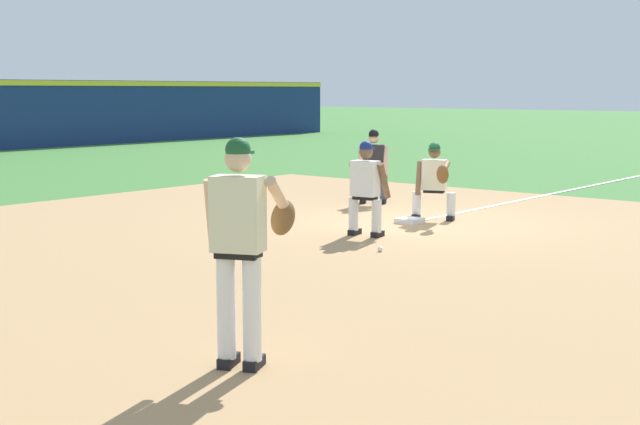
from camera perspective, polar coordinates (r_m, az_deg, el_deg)
ground_plane at (r=15.01m, az=5.75°, el=-0.70°), size 160.00×160.00×0.00m
infield_dirt_patch at (r=11.08m, az=2.23°, el=-3.71°), size 18.00×18.00×0.01m
foul_line_stripe at (r=22.14m, az=17.48°, el=1.76°), size 16.15×0.10×0.00m
first_base_bag at (r=15.01m, az=5.76°, el=-0.53°), size 0.38×0.38×0.09m
baseball at (r=12.35m, az=3.88°, el=-2.36°), size 0.07×0.07×0.07m
pitcher at (r=7.07m, az=-5.02°, el=-1.67°), size 0.82×0.59×1.86m
first_baseman at (r=15.32m, az=7.34°, el=2.21°), size 0.85×0.96×1.34m
baserunner at (r=13.54m, az=2.94°, el=1.78°), size 0.49×0.63×1.46m
umpire at (r=17.51m, az=3.45°, el=3.16°), size 0.62×0.68×1.46m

